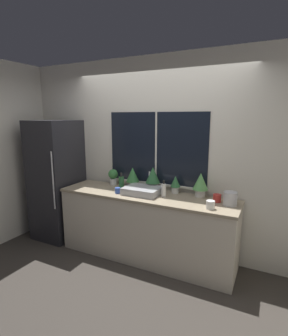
{
  "coord_description": "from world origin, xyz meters",
  "views": [
    {
      "loc": [
        1.46,
        -2.67,
        1.9
      ],
      "look_at": [
        -0.02,
        0.3,
        1.25
      ],
      "focal_mm": 28.0,
      "sensor_mm": 36.0,
      "label": 1
    }
  ],
  "objects": [
    {
      "name": "potted_plant_far_left",
      "position": [
        -0.65,
        0.52,
        1.03
      ],
      "size": [
        0.14,
        0.14,
        0.23
      ],
      "color": "white",
      "rests_on": "counter"
    },
    {
      "name": "ground_plane",
      "position": [
        0.0,
        0.0,
        0.0
      ],
      "size": [
        14.0,
        14.0,
        0.0
      ],
      "primitive_type": "plane",
      "color": "#38332D"
    },
    {
      "name": "bottle_tall",
      "position": [
        -0.37,
        0.3,
        1.0
      ],
      "size": [
        0.07,
        0.07,
        0.25
      ],
      "color": "#235128",
      "rests_on": "counter"
    },
    {
      "name": "refrigerator",
      "position": [
        -1.56,
        0.31,
        0.92
      ],
      "size": [
        0.62,
        0.73,
        1.84
      ],
      "color": "#232328",
      "rests_on": "ground_plane"
    },
    {
      "name": "mug_blue",
      "position": [
        -0.36,
        0.17,
        0.93
      ],
      "size": [
        0.07,
        0.07,
        0.08
      ],
      "color": "#3351AD",
      "rests_on": "counter"
    },
    {
      "name": "potted_plant_right",
      "position": [
        0.33,
        0.52,
        1.03
      ],
      "size": [
        0.13,
        0.13,
        0.23
      ],
      "color": "white",
      "rests_on": "counter"
    },
    {
      "name": "kettle",
      "position": [
        1.06,
        0.34,
        0.98
      ],
      "size": [
        0.15,
        0.15,
        0.18
      ],
      "color": "#B2B2B7",
      "rests_on": "counter"
    },
    {
      "name": "wall_back",
      "position": [
        0.0,
        0.66,
        1.35
      ],
      "size": [
        8.0,
        0.09,
        2.7
      ],
      "color": "silver",
      "rests_on": "ground_plane"
    },
    {
      "name": "mug_white",
      "position": [
        0.88,
        0.12,
        0.94
      ],
      "size": [
        0.09,
        0.09,
        0.09
      ],
      "color": "white",
      "rests_on": "counter"
    },
    {
      "name": "counter",
      "position": [
        0.0,
        0.3,
        0.45
      ],
      "size": [
        2.39,
        0.62,
        0.9
      ],
      "color": "beige",
      "rests_on": "ground_plane"
    },
    {
      "name": "potted_plant_left",
      "position": [
        -0.32,
        0.52,
        1.07
      ],
      "size": [
        0.19,
        0.19,
        0.29
      ],
      "color": "white",
      "rests_on": "counter"
    },
    {
      "name": "potted_plant_center",
      "position": [
        -0.0,
        0.52,
        1.08
      ],
      "size": [
        0.2,
        0.2,
        0.32
      ],
      "color": "white",
      "rests_on": "counter"
    },
    {
      "name": "soap_bottle",
      "position": [
        0.25,
        0.31,
        0.98
      ],
      "size": [
        0.06,
        0.06,
        0.21
      ],
      "color": "white",
      "rests_on": "counter"
    },
    {
      "name": "sink",
      "position": [
        -0.05,
        0.3,
        0.94
      ],
      "size": [
        0.47,
        0.42,
        0.26
      ],
      "color": "#ADADB2",
      "rests_on": "counter"
    },
    {
      "name": "mug_red",
      "position": [
        0.9,
        0.4,
        0.94
      ],
      "size": [
        0.1,
        0.1,
        0.09
      ],
      "color": "#B72D28",
      "rests_on": "counter"
    },
    {
      "name": "wall_left",
      "position": [
        -2.15,
        1.5,
        1.35
      ],
      "size": [
        0.06,
        7.0,
        2.7
      ],
      "color": "silver",
      "rests_on": "ground_plane"
    },
    {
      "name": "potted_plant_far_right",
      "position": [
        0.66,
        0.52,
        1.07
      ],
      "size": [
        0.19,
        0.19,
        0.31
      ],
      "color": "white",
      "rests_on": "counter"
    }
  ]
}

